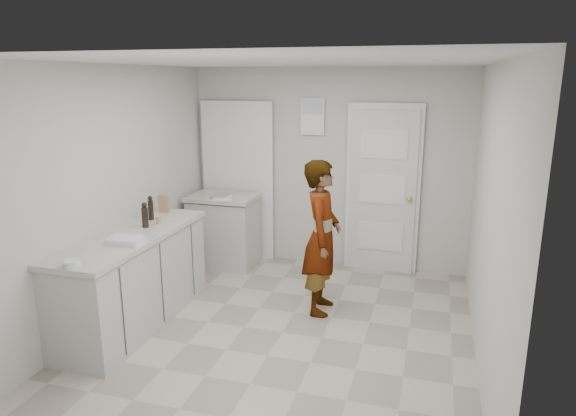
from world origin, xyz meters
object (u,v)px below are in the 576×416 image
(person, at_px, (322,237))
(oil_cruet_a, at_px, (145,215))
(egg_bowl, at_px, (72,264))
(spice_jar, at_px, (158,220))
(oil_cruet_b, at_px, (151,208))
(baking_dish, at_px, (126,241))
(cake_mix_box, at_px, (164,204))

(person, relative_size, oil_cruet_a, 6.21)
(oil_cruet_a, relative_size, egg_bowl, 1.92)
(spice_jar, bearing_deg, oil_cruet_a, -112.94)
(oil_cruet_b, bearing_deg, oil_cruet_a, -70.81)
(oil_cruet_a, relative_size, oil_cruet_b, 1.00)
(oil_cruet_a, xyz_separation_m, baking_dish, (0.10, -0.50, -0.10))
(oil_cruet_b, bearing_deg, cake_mix_box, 94.84)
(oil_cruet_a, height_order, oil_cruet_b, same)
(cake_mix_box, height_order, spice_jar, cake_mix_box)
(person, distance_m, oil_cruet_a, 1.78)
(baking_dish, bearing_deg, egg_bowl, -96.43)
(baking_dish, bearing_deg, oil_cruet_b, 104.20)
(egg_bowl, bearing_deg, person, 45.90)
(cake_mix_box, height_order, egg_bowl, cake_mix_box)
(cake_mix_box, height_order, baking_dish, cake_mix_box)
(cake_mix_box, bearing_deg, oil_cruet_b, -89.53)
(person, bearing_deg, egg_bowl, 131.57)
(person, xyz_separation_m, spice_jar, (-1.61, -0.42, 0.17))
(cake_mix_box, xyz_separation_m, oil_cruet_a, (0.12, -0.59, 0.03))
(oil_cruet_b, xyz_separation_m, baking_dish, (0.19, -0.76, -0.10))
(person, bearing_deg, oil_cruet_b, 95.26)
(person, xyz_separation_m, egg_bowl, (-1.64, -1.69, 0.16))
(spice_jar, bearing_deg, egg_bowl, -91.36)
(spice_jar, xyz_separation_m, egg_bowl, (-0.03, -1.27, -0.01))
(cake_mix_box, distance_m, baking_dish, 1.11)
(egg_bowl, bearing_deg, oil_cruet_a, 91.51)
(cake_mix_box, distance_m, oil_cruet_b, 0.32)
(spice_jar, height_order, oil_cruet_b, oil_cruet_b)
(baking_dish, bearing_deg, person, 34.06)
(spice_jar, bearing_deg, baking_dish, -86.35)
(baking_dish, bearing_deg, cake_mix_box, 101.48)
(baking_dish, bearing_deg, spice_jar, 93.65)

